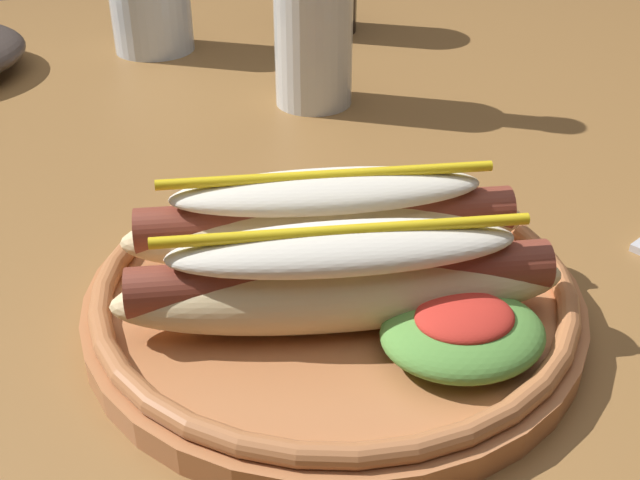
# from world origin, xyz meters

# --- Properties ---
(dining_table) EXTENTS (1.13, 1.07, 0.74)m
(dining_table) POSITION_xyz_m (0.00, 0.00, 0.64)
(dining_table) COLOR olive
(dining_table) RESTS_ON ground_plane
(hot_dog_plate) EXTENTS (0.28, 0.28, 0.08)m
(hot_dog_plate) POSITION_xyz_m (-0.02, -0.21, 0.77)
(hot_dog_plate) COLOR #B77042
(hot_dog_plate) RESTS_ON dining_table
(glass_bottle) EXTENTS (0.07, 0.07, 0.23)m
(glass_bottle) POSITION_xyz_m (0.05, 0.10, 0.83)
(glass_bottle) COLOR silver
(glass_bottle) RESTS_ON dining_table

